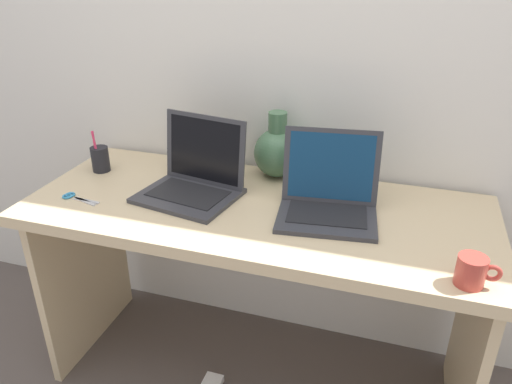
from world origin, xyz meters
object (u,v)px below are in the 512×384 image
(pen_cup, at_px, (100,159))
(scissors, at_px, (75,197))
(laptop_right, at_px, (329,193))
(coffee_mug, at_px, (472,271))
(power_brick, at_px, (213,383))
(green_vase, at_px, (277,151))
(laptop_left, at_px, (196,174))

(pen_cup, height_order, scissors, pen_cup)
(laptop_right, xyz_separation_m, coffee_mug, (0.41, -0.28, -0.03))
(pen_cup, xyz_separation_m, power_brick, (0.51, -0.20, -0.79))
(coffee_mug, height_order, power_brick, coffee_mug)
(green_vase, relative_size, pen_cup, 1.51)
(laptop_right, xyz_separation_m, scissors, (-0.84, -0.17, -0.06))
(green_vase, xyz_separation_m, pen_cup, (-0.65, -0.16, -0.05))
(green_vase, height_order, coffee_mug, green_vase)
(laptop_left, xyz_separation_m, pen_cup, (-0.42, 0.06, -0.02))
(laptop_right, height_order, green_vase, laptop_right)
(laptop_right, relative_size, scissors, 2.28)
(laptop_right, distance_m, scissors, 0.86)
(laptop_left, bearing_deg, laptop_right, -0.56)
(laptop_left, xyz_separation_m, scissors, (-0.38, -0.17, -0.06))
(laptop_right, xyz_separation_m, pen_cup, (-0.88, 0.06, -0.02))
(laptop_left, relative_size, laptop_right, 1.06)
(laptop_left, bearing_deg, coffee_mug, -17.94)
(pen_cup, distance_m, power_brick, 0.96)
(pen_cup, xyz_separation_m, scissors, (0.05, -0.23, -0.05))
(power_brick, bearing_deg, green_vase, 68.50)
(pen_cup, bearing_deg, coffee_mug, -14.78)
(scissors, xyz_separation_m, power_brick, (0.46, 0.03, -0.75))
(laptop_left, height_order, laptop_right, laptop_left)
(laptop_left, relative_size, power_brick, 5.12)
(laptop_left, xyz_separation_m, coffee_mug, (0.87, -0.28, -0.03))
(laptop_left, height_order, scissors, laptop_left)
(laptop_left, bearing_deg, scissors, -155.22)
(green_vase, distance_m, coffee_mug, 0.82)
(scissors, bearing_deg, laptop_right, 11.39)
(pen_cup, relative_size, scissors, 1.10)
(laptop_right, xyz_separation_m, power_brick, (-0.38, -0.14, -0.81))
(laptop_left, distance_m, scissors, 0.42)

